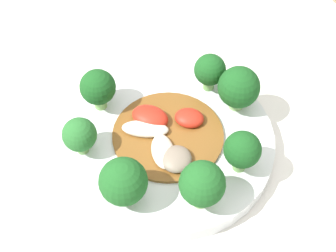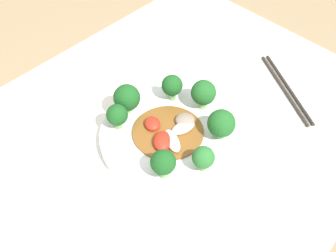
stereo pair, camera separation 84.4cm
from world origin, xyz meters
name	(u,v)px [view 1 (the left image)]	position (x,y,z in m)	size (l,w,h in m)	color
table	(180,240)	(0.00, 0.00, 0.38)	(1.00, 0.67, 0.75)	silver
plate	(168,141)	(-0.03, 0.04, 0.76)	(0.27, 0.27, 0.02)	silver
broccoli_northwest	(123,182)	(-0.09, 0.12, 0.81)	(0.05, 0.05, 0.06)	#70A356
broccoli_southeast	(210,70)	(0.03, -0.04, 0.81)	(0.04, 0.04, 0.06)	#70A356
broccoli_west	(202,184)	(-0.13, 0.04, 0.81)	(0.05, 0.05, 0.07)	#89B76B
broccoli_south	(239,88)	(-0.02, -0.06, 0.81)	(0.05, 0.05, 0.06)	#89B76B
broccoli_northeast	(98,88)	(0.05, 0.10, 0.81)	(0.05, 0.05, 0.06)	#7AAD5B
broccoli_southwest	(242,150)	(-0.10, -0.02, 0.81)	(0.04, 0.04, 0.06)	#70A356
broccoli_north	(80,135)	(-0.01, 0.14, 0.81)	(0.04, 0.04, 0.05)	#70A356
stirfry_center	(165,134)	(-0.03, 0.04, 0.78)	(0.14, 0.14, 0.02)	brown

